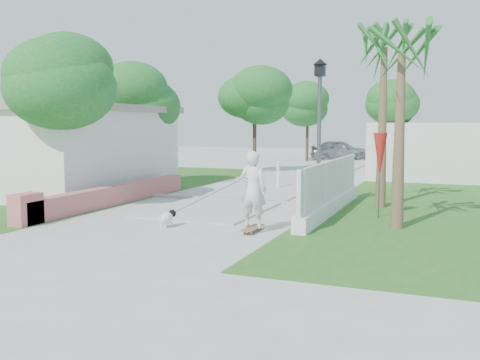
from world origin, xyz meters
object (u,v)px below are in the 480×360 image
at_px(skateboarder, 243,191).
at_px(parked_car, 340,150).
at_px(patio_umbrella, 380,156).
at_px(dog, 167,218).
at_px(street_lamp, 319,128).
at_px(bollard, 278,174).

relative_size(skateboarder, parked_car, 0.59).
xyz_separation_m(patio_umbrella, skateboarder, (-2.76, -2.99, -0.73)).
distance_m(patio_umbrella, dog, 5.85).
bearing_deg(patio_umbrella, skateboarder, -132.68).
distance_m(skateboarder, parked_car, 26.60).
height_order(patio_umbrella, skateboarder, patio_umbrella).
distance_m(skateboarder, dog, 2.06).
xyz_separation_m(street_lamp, dog, (-2.78, -4.20, -2.19)).
xyz_separation_m(street_lamp, parked_car, (-3.78, 22.44, -1.70)).
xyz_separation_m(bollard, dog, (-0.08, -8.70, -0.35)).
relative_size(bollard, skateboarder, 0.43).
height_order(bollard, dog, bollard).
bearing_deg(parked_car, street_lamp, 175.16).
height_order(bollard, parked_car, parked_car).
height_order(patio_umbrella, parked_car, patio_umbrella).
distance_m(bollard, skateboarder, 8.70).
bearing_deg(street_lamp, bollard, 120.96).
distance_m(street_lamp, parked_car, 22.82).
distance_m(dog, parked_car, 26.66).
bearing_deg(dog, skateboarder, 18.03).
xyz_separation_m(patio_umbrella, parked_car, (-5.68, 23.44, -0.96)).
xyz_separation_m(street_lamp, bollard, (-2.70, 4.50, -1.84)).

